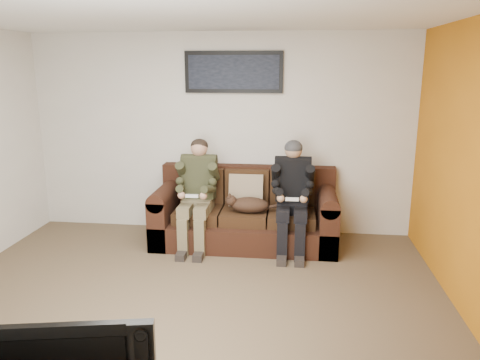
# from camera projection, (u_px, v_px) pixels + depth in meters

# --- Properties ---
(floor) EXTENTS (5.00, 5.00, 0.00)m
(floor) POSITION_uv_depth(u_px,v_px,m) (184.00, 311.00, 4.27)
(floor) COLOR brown
(floor) RESTS_ON ground
(ceiling) EXTENTS (5.00, 5.00, 0.00)m
(ceiling) POSITION_uv_depth(u_px,v_px,m) (174.00, 10.00, 3.66)
(ceiling) COLOR silver
(ceiling) RESTS_ON ground
(wall_back) EXTENTS (5.00, 0.00, 5.00)m
(wall_back) POSITION_uv_depth(u_px,v_px,m) (221.00, 134.00, 6.14)
(wall_back) COLOR beige
(wall_back) RESTS_ON ground
(wall_front) EXTENTS (5.00, 0.00, 5.00)m
(wall_front) POSITION_uv_depth(u_px,v_px,m) (38.00, 301.00, 1.79)
(wall_front) COLOR beige
(wall_front) RESTS_ON ground
(sofa) EXTENTS (2.24, 0.97, 0.92)m
(sofa) POSITION_uv_depth(u_px,v_px,m) (246.00, 214.00, 5.92)
(sofa) COLOR black
(sofa) RESTS_ON ground
(throw_pillow) EXTENTS (0.43, 0.20, 0.42)m
(throw_pillow) POSITION_uv_depth(u_px,v_px,m) (246.00, 190.00, 5.88)
(throw_pillow) COLOR #917A5F
(throw_pillow) RESTS_ON sofa
(throw_blanket) EXTENTS (0.46, 0.22, 0.08)m
(throw_blanket) POSITION_uv_depth(u_px,v_px,m) (197.00, 165.00, 6.13)
(throw_blanket) COLOR tan
(throw_blanket) RESTS_ON sofa
(person_left) EXTENTS (0.51, 0.87, 1.30)m
(person_left) POSITION_uv_depth(u_px,v_px,m) (197.00, 187.00, 5.71)
(person_left) COLOR brown
(person_left) RESTS_ON sofa
(person_right) EXTENTS (0.51, 0.86, 1.31)m
(person_right) POSITION_uv_depth(u_px,v_px,m) (292.00, 190.00, 5.58)
(person_right) COLOR black
(person_right) RESTS_ON sofa
(cat) EXTENTS (0.66, 0.26, 0.24)m
(cat) POSITION_uv_depth(u_px,v_px,m) (248.00, 205.00, 5.64)
(cat) COLOR #412819
(cat) RESTS_ON sofa
(framed_poster) EXTENTS (1.25, 0.05, 0.52)m
(framed_poster) POSITION_uv_depth(u_px,v_px,m) (234.00, 72.00, 5.89)
(framed_poster) COLOR black
(framed_poster) RESTS_ON wall_back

